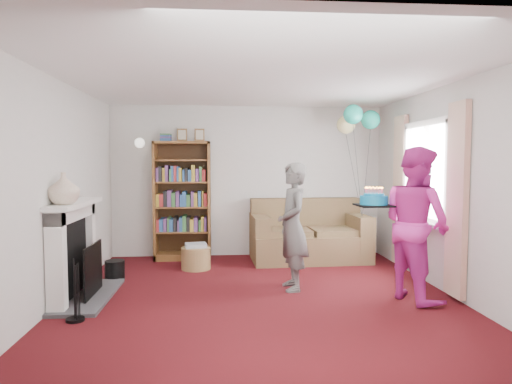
{
  "coord_description": "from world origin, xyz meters",
  "views": [
    {
      "loc": [
        -0.45,
        -5.13,
        1.58
      ],
      "look_at": [
        -0.01,
        0.6,
        1.2
      ],
      "focal_mm": 32.0,
      "sensor_mm": 36.0,
      "label": 1
    }
  ],
  "objects": [
    {
      "name": "ground",
      "position": [
        0.0,
        0.0,
        0.0
      ],
      "size": [
        5.0,
        5.0,
        0.0
      ],
      "primitive_type": "plane",
      "color": "#350A08",
      "rests_on": "ground"
    },
    {
      "name": "wall_back",
      "position": [
        0.0,
        2.51,
        1.25
      ],
      "size": [
        4.5,
        0.02,
        2.5
      ],
      "primitive_type": "cube",
      "color": "silver",
      "rests_on": "ground"
    },
    {
      "name": "wall_left",
      "position": [
        -2.26,
        0.0,
        1.25
      ],
      "size": [
        0.02,
        5.0,
        2.5
      ],
      "primitive_type": "cube",
      "color": "silver",
      "rests_on": "ground"
    },
    {
      "name": "wall_right",
      "position": [
        2.26,
        0.0,
        1.25
      ],
      "size": [
        0.02,
        5.0,
        2.5
      ],
      "primitive_type": "cube",
      "color": "silver",
      "rests_on": "ground"
    },
    {
      "name": "ceiling",
      "position": [
        0.0,
        0.0,
        2.5
      ],
      "size": [
        4.5,
        5.0,
        0.01
      ],
      "primitive_type": "cube",
      "color": "white",
      "rests_on": "wall_back"
    },
    {
      "name": "fireplace",
      "position": [
        -2.09,
        0.19,
        0.51
      ],
      "size": [
        0.55,
        1.8,
        1.12
      ],
      "color": "#3F3F42",
      "rests_on": "ground"
    },
    {
      "name": "window_bay",
      "position": [
        2.21,
        0.6,
        1.2
      ],
      "size": [
        0.14,
        2.02,
        2.2
      ],
      "color": "white",
      "rests_on": "ground"
    },
    {
      "name": "wall_sconce",
      "position": [
        -1.75,
        2.36,
        1.88
      ],
      "size": [
        0.16,
        0.23,
        0.16
      ],
      "color": "gold",
      "rests_on": "ground"
    },
    {
      "name": "bookcase",
      "position": [
        -1.07,
        2.3,
        0.93
      ],
      "size": [
        0.9,
        0.42,
        2.11
      ],
      "color": "#472B14",
      "rests_on": "ground"
    },
    {
      "name": "sofa",
      "position": [
        0.96,
        2.07,
        0.36
      ],
      "size": [
        1.83,
        0.97,
        0.97
      ],
      "rotation": [
        0.0,
        0.0,
        0.04
      ],
      "color": "brown",
      "rests_on": "ground"
    },
    {
      "name": "wicker_basket",
      "position": [
        -0.82,
        1.53,
        0.17
      ],
      "size": [
        0.43,
        0.43,
        0.38
      ],
      "rotation": [
        0.0,
        0.0,
        0.17
      ],
      "color": "#9A7948",
      "rests_on": "ground"
    },
    {
      "name": "person_striped",
      "position": [
        0.43,
        0.38,
        0.78
      ],
      "size": [
        0.42,
        0.6,
        1.57
      ],
      "primitive_type": "imported",
      "rotation": [
        0.0,
        0.0,
        -1.49
      ],
      "color": "black",
      "rests_on": "ground"
    },
    {
      "name": "person_magenta",
      "position": [
        1.77,
        -0.13,
        0.87
      ],
      "size": [
        0.89,
        1.01,
        1.75
      ],
      "primitive_type": "imported",
      "rotation": [
        0.0,
        0.0,
        1.88
      ],
      "color": "#CC2893",
      "rests_on": "ground"
    },
    {
      "name": "birthday_cake",
      "position": [
        1.31,
        -0.02,
        1.13
      ],
      "size": [
        0.38,
        0.38,
        0.22
      ],
      "rotation": [
        0.0,
        0.0,
        0.04
      ],
      "color": "black",
      "rests_on": "ground"
    },
    {
      "name": "balloons",
      "position": [
        1.63,
        1.76,
        2.22
      ],
      "size": [
        0.62,
        0.67,
        1.74
      ],
      "color": "#3F3F3F",
      "rests_on": "ground"
    },
    {
      "name": "mantel_vase",
      "position": [
        -2.12,
        -0.15,
        1.3
      ],
      "size": [
        0.4,
        0.4,
        0.34
      ],
      "primitive_type": "imported",
      "rotation": [
        0.0,
        0.0,
        -0.25
      ],
      "color": "beige",
      "rests_on": "fireplace"
    }
  ]
}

